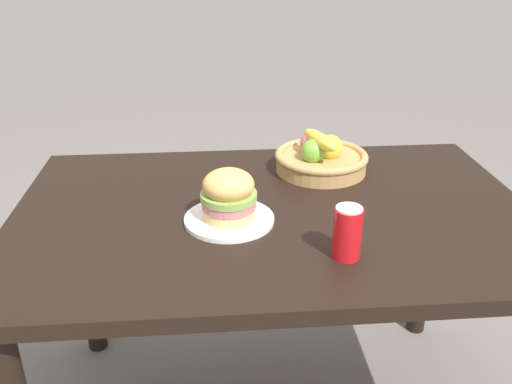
# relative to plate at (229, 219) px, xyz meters

# --- Properties ---
(dining_table) EXTENTS (1.40, 0.90, 0.75)m
(dining_table) POSITION_rel_plate_xyz_m (0.12, 0.06, -0.11)
(dining_table) COLOR black
(dining_table) RESTS_ON ground_plane
(plate) EXTENTS (0.23, 0.23, 0.01)m
(plate) POSITION_rel_plate_xyz_m (0.00, 0.00, 0.00)
(plate) COLOR white
(plate) RESTS_ON dining_table
(sandwich) EXTENTS (0.14, 0.14, 0.13)m
(sandwich) POSITION_rel_plate_xyz_m (0.00, 0.00, 0.07)
(sandwich) COLOR #E5BC75
(sandwich) RESTS_ON plate
(soda_can) EXTENTS (0.07, 0.07, 0.13)m
(soda_can) POSITION_rel_plate_xyz_m (0.26, -0.19, 0.06)
(soda_can) COLOR red
(soda_can) RESTS_ON dining_table
(fruit_basket) EXTENTS (0.29, 0.29, 0.14)m
(fruit_basket) POSITION_rel_plate_xyz_m (0.30, 0.31, 0.04)
(fruit_basket) COLOR tan
(fruit_basket) RESTS_ON dining_table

